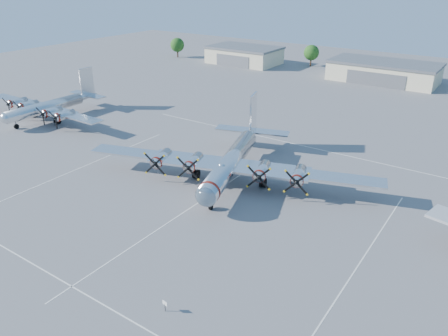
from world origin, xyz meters
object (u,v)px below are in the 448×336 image
Objects in this scene: hangar_west at (244,55)px; hangar_center at (383,71)px; tree_west at (311,53)px; main_bomber_b29 at (232,177)px; bomber_west at (52,118)px; tree_far_west at (177,45)px; info_placard at (165,304)px.

hangar_west is 0.79× the size of hangar_center.
hangar_west and hangar_center have the same top height.
hangar_center is 26.30m from tree_west.
hangar_west reaches higher than main_bomber_b29.
tree_west is at bearing 162.18° from hangar_center.
bomber_west is at bearing -105.28° from tree_west.
tree_far_west is 0.16× the size of main_bomber_b29.
bomber_west is at bearing 159.82° from main_bomber_b29.
hangar_center is 0.85× the size of bomber_west.
bomber_west is at bearing 159.70° from info_placard.
info_placard is (79.78, -97.39, -3.43)m from tree_far_west.
bomber_west is (-46.34, 2.32, 0.00)m from main_bomber_b29.
info_placard is at bearing -84.49° from hangar_center.
tree_west is at bearing 21.89° from hangar_west.
hangar_west is at bearing 180.00° from hangar_center.
hangar_center is at bearing 72.24° from main_bomber_b29.
tree_west reaches higher than hangar_center.
main_bomber_b29 is 46.40m from bomber_west.
main_bomber_b29 is 38.02× the size of info_placard.
tree_far_west is 5.90× the size of info_placard.
main_bomber_b29 is 28.77m from info_placard.
tree_far_west and tree_west have the same top height.
tree_far_west is 125.94m from info_placard.
info_placard is (10.36, -26.83, 0.79)m from main_bomber_b29.
hangar_west reaches higher than bomber_west.
hangar_west is 72.28m from bomber_west.
bomber_west is at bearing -71.32° from tree_far_west.
tree_far_west is at bearing -170.99° from hangar_west.
tree_west is 83.29m from bomber_west.
tree_west reaches higher than hangar_west.
hangar_center reaches higher than info_placard.
tree_far_west reaches higher than hangar_west.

